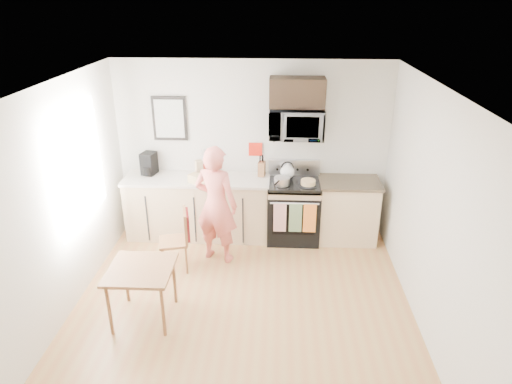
# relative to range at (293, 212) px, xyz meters

# --- Properties ---
(floor) EXTENTS (4.60, 4.60, 0.00)m
(floor) POSITION_rel_range_xyz_m (-0.63, -1.98, -0.44)
(floor) COLOR #A86F41
(floor) RESTS_ON ground
(back_wall) EXTENTS (4.00, 0.04, 2.60)m
(back_wall) POSITION_rel_range_xyz_m (-0.63, 0.32, 0.86)
(back_wall) COLOR silver
(back_wall) RESTS_ON floor
(left_wall) EXTENTS (0.04, 4.60, 2.60)m
(left_wall) POSITION_rel_range_xyz_m (-2.63, -1.98, 0.86)
(left_wall) COLOR silver
(left_wall) RESTS_ON floor
(right_wall) EXTENTS (0.04, 4.60, 2.60)m
(right_wall) POSITION_rel_range_xyz_m (1.37, -1.98, 0.86)
(right_wall) COLOR silver
(right_wall) RESTS_ON floor
(ceiling) EXTENTS (4.00, 4.60, 0.04)m
(ceiling) POSITION_rel_range_xyz_m (-0.63, -1.98, 2.16)
(ceiling) COLOR white
(ceiling) RESTS_ON back_wall
(window) EXTENTS (0.06, 1.40, 1.50)m
(window) POSITION_rel_range_xyz_m (-2.59, -1.18, 1.11)
(window) COLOR silver
(window) RESTS_ON left_wall
(cabinet_left) EXTENTS (2.10, 0.60, 0.90)m
(cabinet_left) POSITION_rel_range_xyz_m (-1.43, 0.02, 0.01)
(cabinet_left) COLOR #DBB48C
(cabinet_left) RESTS_ON floor
(countertop_left) EXTENTS (2.14, 0.64, 0.04)m
(countertop_left) POSITION_rel_range_xyz_m (-1.43, 0.02, 0.48)
(countertop_left) COLOR beige
(countertop_left) RESTS_ON cabinet_left
(cabinet_right) EXTENTS (0.84, 0.60, 0.90)m
(cabinet_right) POSITION_rel_range_xyz_m (0.80, 0.02, 0.01)
(cabinet_right) COLOR #DBB48C
(cabinet_right) RESTS_ON floor
(countertop_right) EXTENTS (0.88, 0.64, 0.04)m
(countertop_right) POSITION_rel_range_xyz_m (0.80, 0.02, 0.48)
(countertop_right) COLOR black
(countertop_right) RESTS_ON cabinet_right
(range) EXTENTS (0.76, 0.70, 1.16)m
(range) POSITION_rel_range_xyz_m (0.00, 0.00, 0.00)
(range) COLOR black
(range) RESTS_ON floor
(microwave) EXTENTS (0.76, 0.51, 0.42)m
(microwave) POSITION_rel_range_xyz_m (-0.00, 0.10, 1.32)
(microwave) COLOR #BCBCC1
(microwave) RESTS_ON back_wall
(upper_cabinet) EXTENTS (0.76, 0.35, 0.40)m
(upper_cabinet) POSITION_rel_range_xyz_m (-0.00, 0.15, 1.74)
(upper_cabinet) COLOR black
(upper_cabinet) RESTS_ON back_wall
(wall_art) EXTENTS (0.50, 0.04, 0.65)m
(wall_art) POSITION_rel_range_xyz_m (-1.83, 0.30, 1.31)
(wall_art) COLOR black
(wall_art) RESTS_ON back_wall
(wall_trivet) EXTENTS (0.20, 0.02, 0.20)m
(wall_trivet) POSITION_rel_range_xyz_m (-0.58, 0.31, 0.86)
(wall_trivet) COLOR red
(wall_trivet) RESTS_ON back_wall
(person) EXTENTS (0.70, 0.57, 1.65)m
(person) POSITION_rel_range_xyz_m (-1.06, -0.64, 0.39)
(person) COLOR #D04639
(person) RESTS_ON floor
(dining_table) EXTENTS (0.71, 0.71, 0.66)m
(dining_table) POSITION_rel_range_xyz_m (-1.73, -1.95, 0.15)
(dining_table) COLOR brown
(dining_table) RESTS_ON floor
(chair) EXTENTS (0.47, 0.44, 0.86)m
(chair) POSITION_rel_range_xyz_m (-1.48, -0.91, 0.12)
(chair) COLOR brown
(chair) RESTS_ON floor
(knife_block) EXTENTS (0.11, 0.15, 0.21)m
(knife_block) POSITION_rel_range_xyz_m (-0.48, 0.17, 0.61)
(knife_block) COLOR brown
(knife_block) RESTS_ON countertop_left
(utensil_crock) EXTENTS (0.13, 0.13, 0.38)m
(utensil_crock) POSITION_rel_range_xyz_m (-1.35, 0.21, 0.66)
(utensil_crock) COLOR red
(utensil_crock) RESTS_ON countertop_left
(fruit_bowl) EXTENTS (0.26, 0.26, 0.10)m
(fruit_bowl) POSITION_rel_range_xyz_m (-1.26, 0.05, 0.54)
(fruit_bowl) COLOR white
(fruit_bowl) RESTS_ON countertop_left
(milk_carton) EXTENTS (0.13, 0.13, 0.26)m
(milk_carton) POSITION_rel_range_xyz_m (-1.39, 0.04, 0.64)
(milk_carton) COLOR tan
(milk_carton) RESTS_ON countertop_left
(coffee_maker) EXTENTS (0.23, 0.30, 0.33)m
(coffee_maker) POSITION_rel_range_xyz_m (-2.16, 0.14, 0.66)
(coffee_maker) COLOR black
(coffee_maker) RESTS_ON countertop_left
(bread_bag) EXTENTS (0.35, 0.29, 0.12)m
(bread_bag) POSITION_rel_range_xyz_m (-1.35, -0.17, 0.56)
(bread_bag) COLOR tan
(bread_bag) RESTS_ON countertop_left
(cake) EXTENTS (0.25, 0.25, 0.08)m
(cake) POSITION_rel_range_xyz_m (0.19, -0.14, 0.53)
(cake) COLOR black
(cake) RESTS_ON range
(kettle) EXTENTS (0.21, 0.21, 0.27)m
(kettle) POSITION_rel_range_xyz_m (-0.10, 0.11, 0.60)
(kettle) COLOR white
(kettle) RESTS_ON range
(pot) EXTENTS (0.22, 0.37, 0.11)m
(pot) POSITION_rel_range_xyz_m (-0.18, -0.14, 0.55)
(pot) COLOR #BCBCC1
(pot) RESTS_ON range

